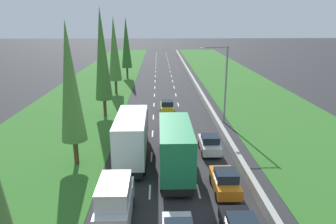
# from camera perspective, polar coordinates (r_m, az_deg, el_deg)

# --- Properties ---
(ground_plane) EXTENTS (300.00, 300.00, 0.00)m
(ground_plane) POSITION_cam_1_polar(r_m,az_deg,el_deg) (60.29, -0.70, 5.04)
(ground_plane) COLOR #28282B
(ground_plane) RESTS_ON ground
(grass_verge_left) EXTENTS (14.00, 140.00, 0.04)m
(grass_verge_left) POSITION_cam_1_polar(r_m,az_deg,el_deg) (61.38, -12.64, 4.87)
(grass_verge_left) COLOR #2D6623
(grass_verge_left) RESTS_ON ground
(grass_verge_right) EXTENTS (14.00, 140.00, 0.04)m
(grass_verge_right) POSITION_cam_1_polar(r_m,az_deg,el_deg) (62.21, 12.68, 5.02)
(grass_verge_right) COLOR #2D6623
(grass_verge_right) RESTS_ON ground
(median_barrier) EXTENTS (0.44, 120.00, 0.85)m
(median_barrier) POSITION_cam_1_polar(r_m,az_deg,el_deg) (60.58, 4.72, 5.45)
(median_barrier) COLOR #9E9B93
(median_barrier) RESTS_ON ground
(lane_markings) EXTENTS (3.64, 116.00, 0.01)m
(lane_markings) POSITION_cam_1_polar(r_m,az_deg,el_deg) (60.29, -0.70, 5.05)
(lane_markings) COLOR white
(lane_markings) RESTS_ON ground
(silver_van_left_lane) EXTENTS (1.96, 4.90, 2.82)m
(silver_van_left_lane) POSITION_cam_1_polar(r_m,az_deg,el_deg) (19.88, -9.52, -15.67)
(silver_van_left_lane) COLOR silver
(silver_van_left_lane) RESTS_ON ground
(white_box_truck_left_lane) EXTENTS (2.46, 9.40, 4.18)m
(white_box_truck_left_lane) POSITION_cam_1_polar(r_m,az_deg,el_deg) (27.72, -6.45, -4.18)
(white_box_truck_left_lane) COLOR black
(white_box_truck_left_lane) RESTS_ON ground
(green_box_truck_centre_lane) EXTENTS (2.46, 9.40, 4.18)m
(green_box_truck_centre_lane) POSITION_cam_1_polar(r_m,az_deg,el_deg) (25.32, 1.26, -6.12)
(green_box_truck_centre_lane) COLOR black
(green_box_truck_centre_lane) RESTS_ON ground
(blue_sedan_centre_lane) EXTENTS (1.82, 4.50, 1.64)m
(blue_sedan_centre_lane) POSITION_cam_1_polar(r_m,az_deg,el_deg) (34.28, 0.43, -2.43)
(blue_sedan_centre_lane) COLOR #1E47B7
(blue_sedan_centre_lane) RESTS_ON ground
(orange_hatchback_right_lane) EXTENTS (1.74, 3.90, 1.72)m
(orange_hatchback_right_lane) POSITION_cam_1_polar(r_m,az_deg,el_deg) (23.31, 10.26, -12.16)
(orange_hatchback_right_lane) COLOR orange
(orange_hatchback_right_lane) RESTS_ON ground
(yellow_hatchback_centre_lane) EXTENTS (1.74, 3.90, 1.72)m
(yellow_hatchback_centre_lane) POSITION_cam_1_polar(r_m,az_deg,el_deg) (41.44, -0.15, 0.95)
(yellow_hatchback_centre_lane) COLOR yellow
(yellow_hatchback_centre_lane) RESTS_ON ground
(white_hatchback_right_lane) EXTENTS (1.74, 3.90, 1.72)m
(white_hatchback_right_lane) POSITION_cam_1_polar(r_m,az_deg,el_deg) (29.53, 7.52, -5.71)
(white_hatchback_right_lane) COLOR white
(white_hatchback_right_lane) RESTS_ON ground
(poplar_tree_second) EXTENTS (2.10, 2.10, 11.93)m
(poplar_tree_second) POSITION_cam_1_polar(r_m,az_deg,el_deg) (26.31, -17.29, 5.00)
(poplar_tree_second) COLOR #4C3823
(poplar_tree_second) RESTS_ON ground
(poplar_tree_third) EXTENTS (2.14, 2.14, 13.41)m
(poplar_tree_third) POSITION_cam_1_polar(r_m,az_deg,el_deg) (39.72, -11.85, 10.11)
(poplar_tree_third) COLOR #4C3823
(poplar_tree_third) RESTS_ON ground
(poplar_tree_fourth) EXTENTS (2.11, 2.11, 12.38)m
(poplar_tree_fourth) POSITION_cam_1_polar(r_m,az_deg,el_deg) (52.46, -9.68, 11.11)
(poplar_tree_fourth) COLOR #4C3823
(poplar_tree_fourth) RESTS_ON ground
(poplar_tree_fifth) EXTENTS (2.11, 2.11, 12.37)m
(poplar_tree_fifth) POSITION_cam_1_polar(r_m,az_deg,el_deg) (66.48, -7.55, 12.27)
(poplar_tree_fifth) COLOR #4C3823
(poplar_tree_fifth) RESTS_ON ground
(street_light_mast) EXTENTS (3.20, 0.28, 9.00)m
(street_light_mast) POSITION_cam_1_polar(r_m,az_deg,el_deg) (37.13, 9.93, 5.85)
(street_light_mast) COLOR gray
(street_light_mast) RESTS_ON ground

